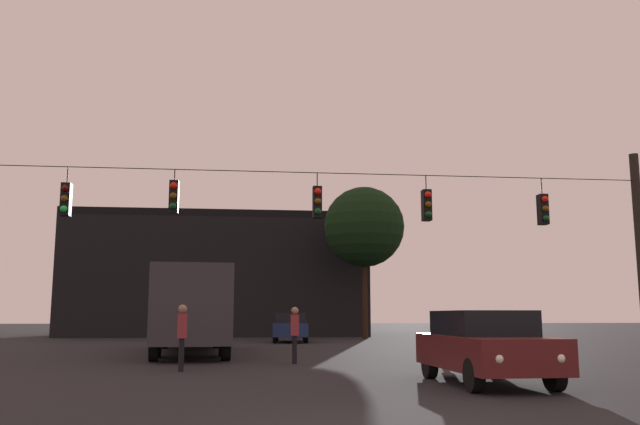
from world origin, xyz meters
The scene contains 10 objects.
ground_plane centered at (0.00, 24.50, 0.00)m, with size 168.00×168.00×0.00m, color black.
overhead_signal_span centered at (0.05, 11.01, 3.77)m, with size 21.36×0.44×6.52m.
city_bus centered at (-3.75, 17.32, 1.87)m, with size 3.35×11.16×3.00m.
car_near_right centered at (3.28, 5.38, 0.80)m, with size 1.86×4.36×1.52m.
car_far_left centered at (0.72, 27.47, 0.80)m, with size 2.09×4.43×1.52m.
pedestrian_crossing_left centered at (-3.34, 9.27, 0.96)m, with size 0.27×0.38×1.69m.
pedestrian_crossing_center centered at (-0.25, 11.64, 0.94)m, with size 0.25×0.37×1.66m.
pedestrian_crossing_right centered at (4.30, 11.96, 0.88)m, with size 0.25×0.37×1.57m.
corner_building centered at (-3.67, 41.28, 4.20)m, with size 20.49×11.84×8.40m.
tree_left_silhouette centered at (5.58, 31.98, 6.86)m, with size 5.01×5.01×9.39m.
Camera 1 is at (-1.74, -8.23, 1.43)m, focal length 36.98 mm.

